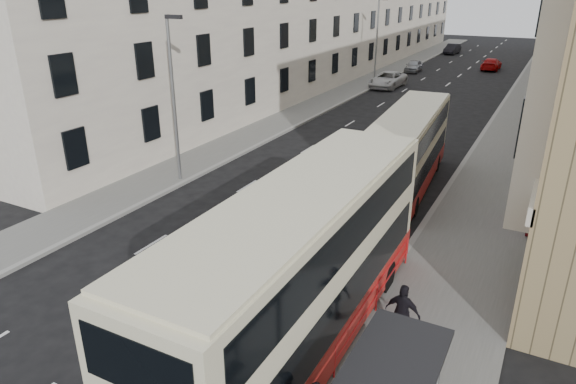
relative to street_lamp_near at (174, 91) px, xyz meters
The scene contains 17 objects.
ground 14.35m from the street_lamp_near, 62.11° to the right, with size 200.00×200.00×0.00m, color black.
pavement_right 23.47m from the street_lamp_near, 51.44° to the left, with size 4.00×120.00×0.15m, color #60605C.
pavement_left 18.60m from the street_lamp_near, 93.66° to the left, with size 3.00×120.00×0.15m, color #60605C.
kerb_right 22.30m from the street_lamp_near, 55.55° to the left, with size 0.25×120.00×0.15m, color gray.
kerb_left 18.57m from the street_lamp_near, 88.89° to the left, with size 0.25×120.00×0.15m, color gray.
road_markings 33.92m from the street_lamp_near, 79.11° to the left, with size 10.00×110.00×0.01m, color silver, non-canonical shape.
terrace_left 34.29m from the street_lamp_near, 101.93° to the left, with size 9.18×79.00×13.25m.
guard_railing 14.56m from the street_lamp_near, 26.38° to the right, with size 0.06×6.56×1.01m.
street_lamp_near is the anchor object (origin of this frame).
street_lamp_far 30.00m from the street_lamp_near, 90.00° to the left, with size 0.93×0.18×8.00m.
double_decker_front 14.35m from the street_lamp_near, 37.58° to the right, with size 2.83×12.00×4.78m.
double_decker_rear 11.67m from the street_lamp_near, 23.43° to the left, with size 3.01×10.01×3.94m.
pedestrian_far 15.85m from the street_lamp_near, 27.79° to the right, with size 1.01×0.42×1.73m, color black.
white_van 29.96m from the street_lamp_near, 87.24° to the left, with size 2.47×5.35×1.49m, color silver.
car_silver 40.33m from the street_lamp_near, 88.36° to the left, with size 1.57×3.90×1.33m, color #94979B.
car_dark 58.55m from the street_lamp_near, 88.27° to the left, with size 1.47×4.22×1.39m, color black.
car_red 46.73m from the street_lamp_near, 79.13° to the left, with size 1.89×4.65×1.35m, color #AC0505.
Camera 1 is at (10.06, -7.18, 9.50)m, focal length 32.00 mm.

